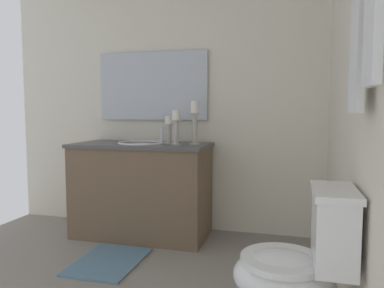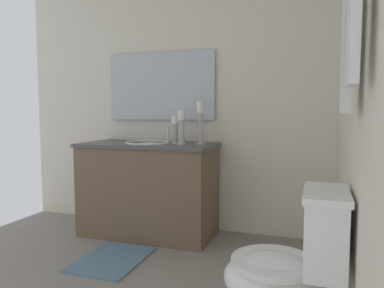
{
  "view_description": "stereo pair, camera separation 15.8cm",
  "coord_description": "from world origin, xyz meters",
  "views": [
    {
      "loc": [
        1.92,
        1.17,
        1.09
      ],
      "look_at": [
        -0.36,
        0.56,
        0.88
      ],
      "focal_mm": 34.54,
      "sensor_mm": 36.0,
      "label": 1
    },
    {
      "loc": [
        1.87,
        1.32,
        1.09
      ],
      "look_at": [
        -0.36,
        0.56,
        0.88
      ],
      "focal_mm": 34.54,
      "sensor_mm": 36.0,
      "label": 2
    }
  ],
  "objects": [
    {
      "name": "bath_mat",
      "position": [
        -0.41,
        -0.07,
        0.01
      ],
      "size": [
        0.6,
        0.44,
        0.02
      ],
      "primitive_type": "cube",
      "color": "slate",
      "rests_on": "ground"
    },
    {
      "name": "vanity_cabinet",
      "position": [
        -1.04,
        -0.07,
        0.41
      ],
      "size": [
        0.58,
        1.18,
        0.81
      ],
      "color": "brown",
      "rests_on": "ground"
    },
    {
      "name": "candle_holder_mid",
      "position": [
        -1.07,
        0.17,
        0.94
      ],
      "size": [
        0.09,
        0.09,
        0.24
      ],
      "color": "#B7B2A5",
      "rests_on": "vanity_cabinet"
    },
    {
      "name": "wall_back",
      "position": [
        0.0,
        1.5,
        1.23
      ],
      "size": [
        2.73,
        0.04,
        2.45
      ],
      "primitive_type": "cube",
      "color": "silver",
      "rests_on": "ground"
    },
    {
      "name": "sink_basin",
      "position": [
        -1.04,
        -0.07,
        0.77
      ],
      "size": [
        0.4,
        0.4,
        0.24
      ],
      "color": "white",
      "rests_on": "vanity_cabinet"
    },
    {
      "name": "mirror",
      "position": [
        -1.32,
        -0.07,
        1.32
      ],
      "size": [
        0.02,
        1.05,
        0.62
      ],
      "primitive_type": "cube",
      "color": "silver"
    },
    {
      "name": "towel_near_vanity",
      "position": [
        0.32,
        1.42,
        1.34
      ],
      "size": [
        0.2,
        0.03,
        0.51
      ],
      "primitive_type": "cube",
      "color": "white",
      "rests_on": "towel_bar"
    },
    {
      "name": "candle_holder_tall",
      "position": [
        -1.07,
        0.4,
        1.01
      ],
      "size": [
        0.09,
        0.09,
        0.36
      ],
      "color": "#B7B2A5",
      "rests_on": "vanity_cabinet"
    },
    {
      "name": "wall_left",
      "position": [
        -1.36,
        0.0,
        1.23
      ],
      "size": [
        0.04,
        3.0,
        2.45
      ],
      "primitive_type": "cube",
      "color": "silver",
      "rests_on": "ground"
    },
    {
      "name": "candle_holder_short",
      "position": [
        -0.98,
        0.26,
        0.96
      ],
      "size": [
        0.09,
        0.09,
        0.29
      ],
      "color": "#B7B2A5",
      "rests_on": "vanity_cabinet"
    },
    {
      "name": "towel_center",
      "position": [
        0.6,
        1.42,
        1.38
      ],
      "size": [
        0.17,
        0.03,
        0.42
      ],
      "primitive_type": "cube",
      "color": "white",
      "rests_on": "towel_bar"
    },
    {
      "name": "toilet",
      "position": [
        0.21,
        1.22,
        0.37
      ],
      "size": [
        0.39,
        0.54,
        0.75
      ],
      "color": "white",
      "rests_on": "ground"
    }
  ]
}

